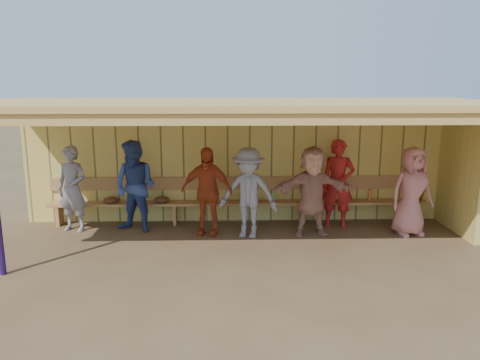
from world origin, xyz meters
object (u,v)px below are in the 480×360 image
(player_a, at_px, (72,189))
(player_g, at_px, (338,184))
(player_e, at_px, (248,193))
(player_d, at_px, (207,191))
(bench, at_px, (239,197))
(player_c, at_px, (135,187))
(player_f, at_px, (312,191))
(player_h, at_px, (412,191))

(player_a, xyz_separation_m, player_g, (5.11, 0.13, 0.04))
(player_a, relative_size, player_e, 0.99)
(player_d, xyz_separation_m, player_g, (2.55, 0.40, 0.04))
(player_e, bearing_deg, bench, 115.57)
(player_c, distance_m, bench, 2.07)
(player_a, distance_m, player_g, 5.11)
(player_f, bearing_deg, bench, 144.12)
(player_h, bearing_deg, player_e, 169.95)
(player_c, bearing_deg, player_e, 13.04)
(bench, bearing_deg, player_d, -131.44)
(player_a, xyz_separation_m, player_c, (1.21, -0.07, 0.05))
(player_d, bearing_deg, bench, 59.82)
(player_e, bearing_deg, player_f, 19.09)
(player_h, bearing_deg, player_c, 165.56)
(bench, bearing_deg, player_g, -8.99)
(player_e, height_order, bench, player_e)
(player_g, bearing_deg, player_h, -10.04)
(player_a, height_order, player_d, player_d)
(player_a, relative_size, player_g, 0.95)
(player_h, bearing_deg, player_a, 165.70)
(player_d, xyz_separation_m, player_h, (3.80, -0.15, 0.00))
(player_d, distance_m, player_h, 3.80)
(player_g, distance_m, player_h, 1.37)
(player_c, height_order, player_e, player_c)
(bench, bearing_deg, player_c, -165.72)
(player_d, distance_m, player_e, 0.79)
(player_f, bearing_deg, player_c, 170.17)
(player_e, distance_m, player_g, 1.87)
(player_f, bearing_deg, player_g, 36.21)
(player_d, relative_size, bench, 0.22)
(player_c, xyz_separation_m, player_d, (1.36, -0.20, -0.05))
(player_g, height_order, player_h, player_g)
(player_a, height_order, player_h, player_h)
(player_e, relative_size, player_h, 1.00)
(player_f, relative_size, player_g, 0.96)
(player_c, bearing_deg, player_f, 17.70)
(player_c, xyz_separation_m, player_e, (2.12, -0.38, -0.05))
(player_d, height_order, player_h, player_h)
(player_h, relative_size, bench, 0.22)
(player_f, distance_m, bench, 1.59)
(player_a, xyz_separation_m, player_e, (3.33, -0.44, 0.00))
(player_d, bearing_deg, player_a, -174.64)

